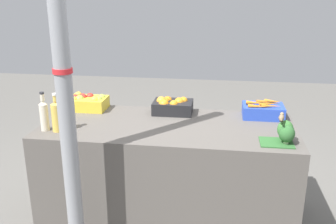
{
  "coord_description": "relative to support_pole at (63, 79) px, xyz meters",
  "views": [
    {
      "loc": [
        0.38,
        -2.65,
        1.79
      ],
      "look_at": [
        0.0,
        0.0,
        0.91
      ],
      "focal_mm": 40.0,
      "sensor_mm": 36.0,
      "label": 1
    }
  ],
  "objects": [
    {
      "name": "sparrow_bird",
      "position": [
        1.31,
        0.41,
        -0.31
      ],
      "size": [
        0.05,
        0.14,
        0.05
      ],
      "rotation": [
        0.0,
        0.0,
        1.38
      ],
      "color": "#4C3D2D",
      "rests_on": "broccoli_pile"
    },
    {
      "name": "carrot_crate",
      "position": [
        1.25,
        0.93,
        -0.43
      ],
      "size": [
        0.32,
        0.23,
        0.14
      ],
      "color": "#2847B7",
      "rests_on": "market_table"
    },
    {
      "name": "ground_plane",
      "position": [
        0.52,
        0.65,
        -1.3
      ],
      "size": [
        10.0,
        10.0,
        0.0
      ],
      "primitive_type": "plane",
      "color": "#605E59"
    },
    {
      "name": "juice_bottle_golden",
      "position": [
        -0.25,
        0.4,
        -0.37
      ],
      "size": [
        0.08,
        0.08,
        0.28
      ],
      "color": "gold",
      "rests_on": "market_table"
    },
    {
      "name": "broccoli_pile",
      "position": [
        1.34,
        0.41,
        -0.41
      ],
      "size": [
        0.23,
        0.19,
        0.15
      ],
      "color": "#2D602D",
      "rests_on": "market_table"
    },
    {
      "name": "support_pole",
      "position": [
        0.0,
        0.0,
        0.0
      ],
      "size": [
        0.11,
        0.11,
        2.6
      ],
      "color": "gray",
      "rests_on": "ground_plane"
    },
    {
      "name": "juice_bottle_cloudy",
      "position": [
        -0.35,
        0.4,
        -0.37
      ],
      "size": [
        0.06,
        0.06,
        0.29
      ],
      "color": "beige",
      "rests_on": "market_table"
    },
    {
      "name": "apple_crate",
      "position": [
        -0.22,
        0.93,
        -0.42
      ],
      "size": [
        0.32,
        0.23,
        0.13
      ],
      "color": "gold",
      "rests_on": "market_table"
    },
    {
      "name": "orange_crate",
      "position": [
        0.51,
        0.93,
        -0.42
      ],
      "size": [
        0.32,
        0.23,
        0.14
      ],
      "color": "black",
      "rests_on": "market_table"
    },
    {
      "name": "market_table",
      "position": [
        0.52,
        0.65,
        -0.89
      ],
      "size": [
        1.92,
        0.84,
        0.81
      ],
      "primitive_type": "cube",
      "color": "#56514C",
      "rests_on": "ground_plane"
    }
  ]
}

